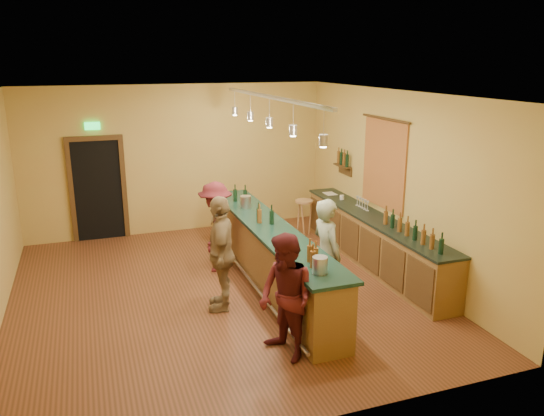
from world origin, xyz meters
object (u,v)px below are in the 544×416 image
object	(u,v)px
bar_stool	(304,207)
customer_b	(221,253)
bartender	(327,254)
tasting_bar	(270,251)
back_counter	(374,241)
customer_a	(286,298)
customer_c	(216,227)

from	to	relation	value
bar_stool	customer_b	bearing A→B (deg)	-132.40
bartender	tasting_bar	bearing A→B (deg)	20.82
tasting_bar	back_counter	bearing A→B (deg)	4.95
bartender	customer_a	size ratio (longest dim) A/B	1.05
tasting_bar	bartender	bearing A→B (deg)	-62.15
customer_a	customer_b	bearing A→B (deg)	177.71
customer_a	bar_stool	bearing A→B (deg)	137.95
customer_b	bartender	bearing A→B (deg)	88.43
tasting_bar	bar_stool	bearing A→B (deg)	54.77
bartender	customer_b	size ratio (longest dim) A/B	0.97
customer_a	customer_b	distance (m)	1.69
bartender	customer_c	distance (m)	2.36
customer_a	bar_stool	distance (m)	4.88
customer_a	bar_stool	world-z (taller)	customer_a
back_counter	tasting_bar	xyz separation A→B (m)	(-2.09, -0.18, 0.12)
customer_b	customer_c	world-z (taller)	customer_b
tasting_bar	bartender	size ratio (longest dim) A/B	2.96
bartender	customer_b	world-z (taller)	customer_b
tasting_bar	customer_b	xyz separation A→B (m)	(-0.96, -0.56, 0.28)
bartender	customer_c	xyz separation A→B (m)	(-1.23, 2.02, -0.05)
back_counter	customer_b	bearing A→B (deg)	-166.41
customer_a	bar_stool	xyz separation A→B (m)	(2.10, 4.40, -0.17)
bartender	customer_b	distance (m)	1.59
tasting_bar	customer_a	world-z (taller)	customer_a
bar_stool	back_counter	bearing A→B (deg)	-75.19
customer_c	bar_stool	xyz separation A→B (m)	(2.23, 1.23, -0.16)
back_counter	bar_stool	size ratio (longest dim) A/B	5.73
customer_a	customer_c	distance (m)	3.18
customer_b	customer_c	size ratio (longest dim) A/B	1.09
customer_c	back_counter	bearing A→B (deg)	96.35
bartender	customer_b	bearing A→B (deg)	65.16
bartender	bar_stool	distance (m)	3.40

